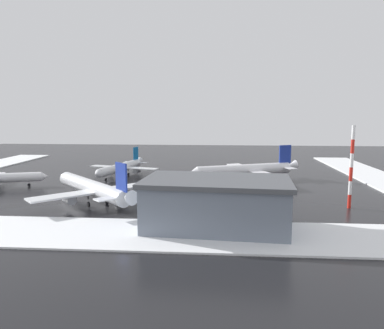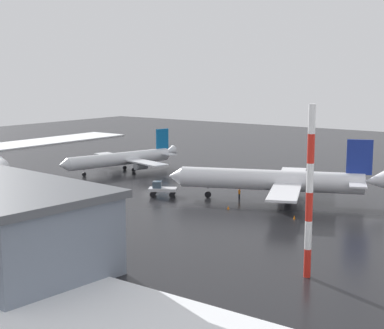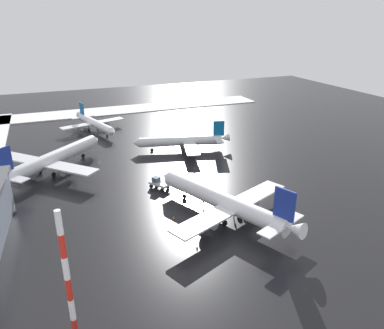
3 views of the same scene
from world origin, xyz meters
name	(u,v)px [view 3 (image 3 of 3)]	position (x,y,z in m)	size (l,w,h in m)	color
ground_plane	(178,168)	(0.00, 0.00, 0.00)	(240.00, 240.00, 0.00)	black
snow_bank_left	(123,110)	(-67.00, 0.00, 0.16)	(14.00, 116.00, 0.33)	white
airplane_parked_portside	(224,201)	(26.82, -0.18, 3.39)	(32.90, 27.88, 10.27)	white
airplane_distant_tail	(95,123)	(-40.89, -14.79, 2.60)	(25.92, 21.82, 7.87)	white
airplane_far_rear	(52,159)	(-8.80, -29.66, 3.45)	(27.12, 27.90, 10.44)	silver
airplane_parked_starboard	(183,141)	(-12.18, 5.90, 2.75)	(23.17, 27.60, 8.31)	silver
pushback_tug	(159,183)	(9.67, -8.04, 1.28)	(5.06, 4.32, 2.50)	silver
ground_crew_mid_apron	(234,214)	(28.15, 1.31, 0.97)	(0.36, 0.36, 1.71)	black
ground_crew_near_tug	(203,202)	(21.29, -2.17, 0.97)	(0.36, 0.36, 1.71)	black
antenna_mast	(67,279)	(46.33, -29.53, 8.71)	(0.70, 0.70, 17.43)	red
traffic_cone_near_nose	(174,217)	(23.79, -9.33, 0.28)	(0.36, 0.36, 0.55)	orange
traffic_cone_mid_line	(197,247)	(34.59, -8.94, 0.28)	(0.36, 0.36, 0.55)	orange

